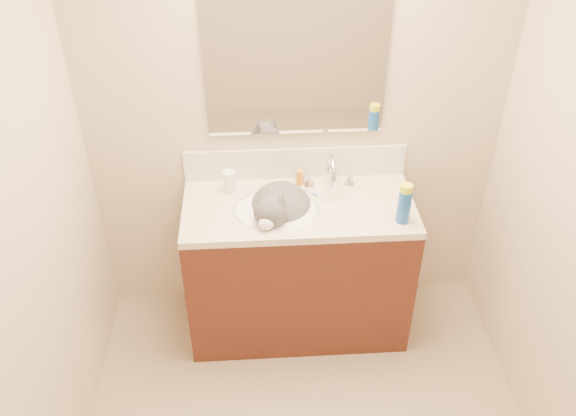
{
  "coord_description": "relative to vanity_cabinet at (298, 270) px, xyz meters",
  "views": [
    {
      "loc": [
        -0.22,
        -1.55,
        2.71
      ],
      "look_at": [
        -0.06,
        0.92,
        0.88
      ],
      "focal_mm": 38.0,
      "sensor_mm": 36.0,
      "label": 1
    }
  ],
  "objects": [
    {
      "name": "pill_label",
      "position": [
        -0.36,
        0.15,
        0.5
      ],
      "size": [
        0.08,
        0.08,
        0.04
      ],
      "primitive_type": "cylinder",
      "rotation": [
        0.0,
        0.0,
        0.28
      ],
      "color": "orange",
      "rests_on": "pill_bottle"
    },
    {
      "name": "backsplash",
      "position": [
        0.0,
        0.26,
        0.54
      ],
      "size": [
        1.2,
        0.02,
        0.18
      ],
      "primitive_type": "cube",
      "color": "silver",
      "rests_on": "counter_slab"
    },
    {
      "name": "room_shell",
      "position": [
        0.0,
        -0.97,
        1.08
      ],
      "size": [
        2.24,
        2.54,
        2.52
      ],
      "color": "#CAB596",
      "rests_on": "ground"
    },
    {
      "name": "basin",
      "position": [
        -0.12,
        -0.03,
        0.38
      ],
      "size": [
        0.45,
        0.36,
        0.14
      ],
      "primitive_type": "ellipsoid",
      "color": "white",
      "rests_on": "vanity_cabinet"
    },
    {
      "name": "faucet",
      "position": [
        0.18,
        0.14,
        0.54
      ],
      "size": [
        0.28,
        0.2,
        0.21
      ],
      "color": "silver",
      "rests_on": "counter_slab"
    },
    {
      "name": "toothbrush",
      "position": [
        0.09,
        0.08,
        0.46
      ],
      "size": [
        0.11,
        0.11,
        0.01
      ],
      "primitive_type": "cube",
      "rotation": [
        0.0,
        0.0,
        0.74
      ],
      "color": "white",
      "rests_on": "counter_slab"
    },
    {
      "name": "vanity_cabinet",
      "position": [
        0.0,
        0.0,
        0.0
      ],
      "size": [
        1.2,
        0.55,
        0.82
      ],
      "primitive_type": "cube",
      "color": "#471D13",
      "rests_on": "ground"
    },
    {
      "name": "amber_bottle",
      "position": [
        0.02,
        0.18,
        0.5
      ],
      "size": [
        0.04,
        0.04,
        0.09
      ],
      "primitive_type": "cylinder",
      "rotation": [
        0.0,
        0.0,
        -0.1
      ],
      "color": "orange",
      "rests_on": "counter_slab"
    },
    {
      "name": "toothbrush_head",
      "position": [
        0.09,
        0.08,
        0.46
      ],
      "size": [
        0.03,
        0.03,
        0.02
      ],
      "primitive_type": "cube",
      "rotation": [
        0.0,
        0.0,
        0.74
      ],
      "color": "#6A8EE2",
      "rests_on": "counter_slab"
    },
    {
      "name": "pill_bottle",
      "position": [
        -0.36,
        0.15,
        0.51
      ],
      "size": [
        0.08,
        0.08,
        0.12
      ],
      "primitive_type": "cylinder",
      "rotation": [
        0.0,
        0.0,
        0.28
      ],
      "color": "white",
      "rests_on": "counter_slab"
    },
    {
      "name": "silver_jar",
      "position": [
        0.03,
        0.22,
        0.48
      ],
      "size": [
        0.06,
        0.06,
        0.06
      ],
      "primitive_type": "cylinder",
      "rotation": [
        0.0,
        0.0,
        0.2
      ],
      "color": "#B7B7BC",
      "rests_on": "counter_slab"
    },
    {
      "name": "spray_cap",
      "position": [
        0.5,
        -0.17,
        0.65
      ],
      "size": [
        0.08,
        0.08,
        0.04
      ],
      "primitive_type": "cylinder",
      "rotation": [
        0.0,
        0.0,
        0.42
      ],
      "color": "#D0E418",
      "rests_on": "spray_can"
    },
    {
      "name": "mirror",
      "position": [
        0.0,
        0.26,
        1.13
      ],
      "size": [
        0.9,
        0.02,
        0.8
      ],
      "primitive_type": "cube",
      "color": "white",
      "rests_on": "room_shell"
    },
    {
      "name": "counter_slab",
      "position": [
        0.0,
        0.0,
        0.43
      ],
      "size": [
        1.2,
        0.55,
        0.04
      ],
      "primitive_type": "cube",
      "color": "beige",
      "rests_on": "vanity_cabinet"
    },
    {
      "name": "cat",
      "position": [
        -0.1,
        -0.01,
        0.43
      ],
      "size": [
        0.43,
        0.49,
        0.34
      ],
      "rotation": [
        0.0,
        0.0,
        -0.36
      ],
      "color": "#4A484A",
      "rests_on": "basin"
    },
    {
      "name": "spray_can",
      "position": [
        0.5,
        -0.17,
        0.54
      ],
      "size": [
        0.09,
        0.09,
        0.18
      ],
      "primitive_type": "cylinder",
      "rotation": [
        0.0,
        0.0,
        0.42
      ],
      "color": "#1850A8",
      "rests_on": "counter_slab"
    }
  ]
}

